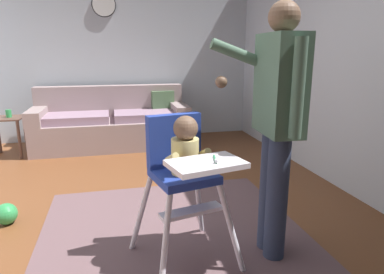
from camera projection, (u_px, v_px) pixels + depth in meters
ground at (145, 230)px, 2.75m from camera, size 5.62×7.59×0.10m
wall_far at (123, 53)px, 5.27m from camera, size 4.82×0.06×2.68m
wall_right at (357, 53)px, 3.15m from camera, size 0.06×6.59×2.68m
area_rug at (178, 247)px, 2.40m from camera, size 1.98×2.32×0.01m
couch at (113, 124)px, 4.97m from camera, size 2.17×0.86×0.86m
high_chair at (184, 161)px, 2.11m from camera, size 0.72×0.81×0.98m
adult_standing at (277, 120)px, 2.14m from camera, size 0.51×0.52×1.64m
toy_ball at (6, 214)px, 2.72m from camera, size 0.17×0.17×0.17m
side_table at (7, 128)px, 4.46m from camera, size 0.40×0.40×0.52m
sippy_cup at (9, 113)px, 4.42m from camera, size 0.07×0.07×0.10m
wall_clock at (104, 5)px, 5.01m from camera, size 0.35×0.04×0.35m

